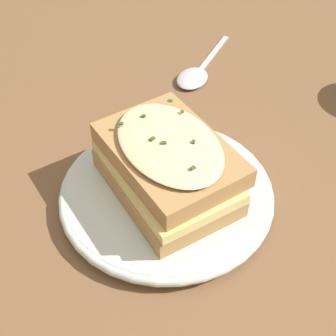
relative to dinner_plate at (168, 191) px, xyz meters
name	(u,v)px	position (x,y,z in m)	size (l,w,h in m)	color
ground_plane	(160,197)	(-0.01, 0.00, -0.01)	(2.40, 2.40, 0.00)	brown
dinner_plate	(168,191)	(0.00, 0.00, 0.00)	(0.24, 0.24, 0.02)	silver
sandwich	(169,165)	(0.00, 0.00, 0.04)	(0.19, 0.17, 0.07)	#B2844C
spoon	(195,75)	(-0.07, 0.23, -0.01)	(0.04, 0.17, 0.01)	silver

